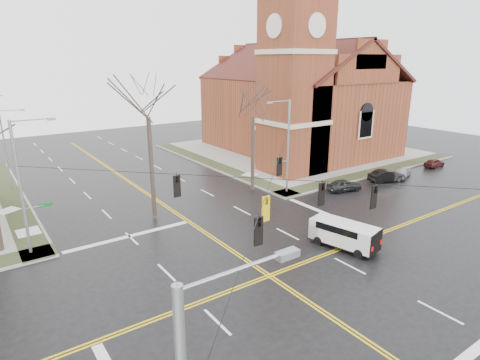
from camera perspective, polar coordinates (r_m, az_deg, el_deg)
ground at (r=25.29m, az=4.20°, el=-13.43°), size 120.00×120.00×0.00m
sidewalks at (r=25.25m, az=4.21°, el=-13.28°), size 80.00×80.00×0.17m
road_markings at (r=25.28m, az=4.20°, el=-13.42°), size 100.00×100.00×0.01m
church at (r=57.01m, az=8.15°, el=12.29°), size 24.28×27.48×27.50m
signal_pole_ne at (r=38.76m, az=6.68°, el=5.10°), size 2.75×0.22×9.00m
signal_pole_nw at (r=29.49m, az=-28.49°, el=-0.56°), size 2.75×0.22×9.00m
span_wires at (r=22.82m, az=4.53°, el=0.16°), size 23.02×23.02×0.03m
traffic_signals at (r=22.56m, az=5.56°, el=-2.07°), size 8.21×8.26×1.30m
streetlight_north_a at (r=45.70m, az=-30.26°, el=4.08°), size 2.30×0.20×8.00m
cargo_van at (r=29.24m, az=14.23°, el=-7.23°), size 2.90×5.03×1.81m
parked_car_a at (r=41.59m, az=14.60°, el=-0.70°), size 3.85×2.26×1.23m
parked_car_b at (r=46.09m, az=20.13°, el=0.57°), size 4.27×2.36×1.33m
parked_car_c at (r=48.53m, az=21.92°, el=1.05°), size 4.31×2.97×1.16m
parked_car_d at (r=54.84m, az=25.90°, el=2.23°), size 3.24×1.40×1.09m
tree_nw_near at (r=32.31m, az=-12.98°, el=9.67°), size 4.00×4.00×12.38m
tree_ne at (r=38.68m, az=1.88°, el=9.70°), size 4.00×4.00×10.99m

